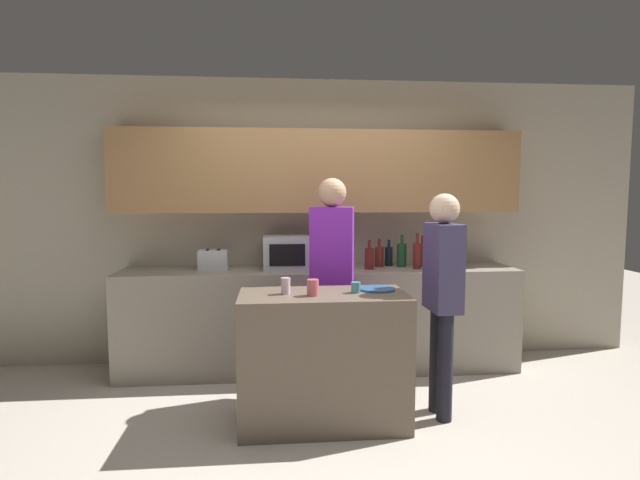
# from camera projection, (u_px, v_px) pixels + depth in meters

# --- Properties ---
(ground_plane) EXTENTS (14.00, 14.00, 0.00)m
(ground_plane) POSITION_uv_depth(u_px,v_px,m) (339.00, 442.00, 3.27)
(ground_plane) COLOR beige
(back_wall) EXTENTS (6.40, 0.40, 2.70)m
(back_wall) POSITION_uv_depth(u_px,v_px,m) (318.00, 202.00, 4.78)
(back_wall) COLOR #B2A893
(back_wall) RESTS_ON ground_plane
(back_counter) EXTENTS (3.60, 0.62, 0.94)m
(back_counter) POSITION_uv_depth(u_px,v_px,m) (320.00, 319.00, 4.61)
(back_counter) COLOR gray
(back_counter) RESTS_ON ground_plane
(kitchen_island) EXTENTS (1.17, 0.58, 0.93)m
(kitchen_island) POSITION_uv_depth(u_px,v_px,m) (323.00, 359.00, 3.51)
(kitchen_island) COLOR brown
(kitchen_island) RESTS_ON ground_plane
(microwave) EXTENTS (0.52, 0.39, 0.30)m
(microwave) POSITION_uv_depth(u_px,v_px,m) (292.00, 252.00, 4.54)
(microwave) COLOR #B7BABC
(microwave) RESTS_ON back_counter
(toaster) EXTENTS (0.26, 0.16, 0.18)m
(toaster) POSITION_uv_depth(u_px,v_px,m) (213.00, 260.00, 4.49)
(toaster) COLOR silver
(toaster) RESTS_ON back_counter
(potted_plant) EXTENTS (0.14, 0.14, 0.40)m
(potted_plant) POSITION_uv_depth(u_px,v_px,m) (455.00, 246.00, 4.68)
(potted_plant) COLOR brown
(potted_plant) RESTS_ON back_counter
(bottle_0) EXTENTS (0.08, 0.08, 0.27)m
(bottle_0) POSITION_uv_depth(u_px,v_px,m) (369.00, 258.00, 4.51)
(bottle_0) COLOR maroon
(bottle_0) RESTS_ON back_counter
(bottle_1) EXTENTS (0.08, 0.08, 0.26)m
(bottle_1) POSITION_uv_depth(u_px,v_px,m) (379.00, 256.00, 4.66)
(bottle_1) COLOR maroon
(bottle_1) RESTS_ON back_counter
(bottle_2) EXTENTS (0.07, 0.07, 0.25)m
(bottle_2) POSITION_uv_depth(u_px,v_px,m) (389.00, 256.00, 4.73)
(bottle_2) COLOR black
(bottle_2) RESTS_ON back_counter
(bottle_3) EXTENTS (0.09, 0.09, 0.30)m
(bottle_3) POSITION_uv_depth(u_px,v_px,m) (402.00, 255.00, 4.66)
(bottle_3) COLOR #194723
(bottle_3) RESTS_ON back_counter
(bottle_4) EXTENTS (0.07, 0.07, 0.33)m
(bottle_4) POSITION_uv_depth(u_px,v_px,m) (417.00, 255.00, 4.54)
(bottle_4) COLOR maroon
(bottle_4) RESTS_ON back_counter
(bottle_5) EXTENTS (0.06, 0.06, 0.29)m
(bottle_5) POSITION_uv_depth(u_px,v_px,m) (422.00, 254.00, 4.70)
(bottle_5) COLOR maroon
(bottle_5) RESTS_ON back_counter
(bottle_6) EXTENTS (0.07, 0.07, 0.32)m
(bottle_6) POSITION_uv_depth(u_px,v_px,m) (436.00, 255.00, 4.57)
(bottle_6) COLOR silver
(bottle_6) RESTS_ON back_counter
(plate_on_island) EXTENTS (0.26, 0.26, 0.01)m
(plate_on_island) POSITION_uv_depth(u_px,v_px,m) (377.00, 289.00, 3.59)
(plate_on_island) COLOR #2D5684
(plate_on_island) RESTS_ON kitchen_island
(cup_0) EXTENTS (0.07, 0.07, 0.11)m
(cup_0) POSITION_uv_depth(u_px,v_px,m) (286.00, 286.00, 3.44)
(cup_0) COLOR silver
(cup_0) RESTS_ON kitchen_island
(cup_1) EXTENTS (0.07, 0.07, 0.08)m
(cup_1) POSITION_uv_depth(u_px,v_px,m) (356.00, 287.00, 3.49)
(cup_1) COLOR teal
(cup_1) RESTS_ON kitchen_island
(cup_2) EXTENTS (0.08, 0.08, 0.11)m
(cup_2) POSITION_uv_depth(u_px,v_px,m) (313.00, 288.00, 3.39)
(cup_2) COLOR #D56167
(cup_2) RESTS_ON kitchen_island
(person_left) EXTENTS (0.21, 0.35, 1.62)m
(person_left) POSITION_uv_depth(u_px,v_px,m) (443.00, 286.00, 3.57)
(person_left) COLOR black
(person_left) RESTS_ON ground_plane
(person_center) EXTENTS (0.37, 0.26, 1.75)m
(person_center) POSITION_uv_depth(u_px,v_px,m) (332.00, 265.00, 4.01)
(person_center) COLOR black
(person_center) RESTS_ON ground_plane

